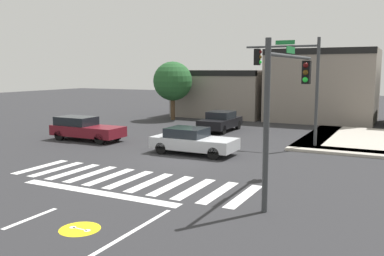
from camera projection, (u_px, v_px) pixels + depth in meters
ground_plane at (182, 159)px, 20.87m from camera, size 120.00×120.00×0.00m
crosswalk_near at (129, 179)px, 16.90m from camera, size 10.22×3.01×0.01m
bike_detector_marking at (80, 229)px, 11.65m from camera, size 1.15×1.15×0.01m
curb_corner_northeast at (380, 142)px, 25.34m from camera, size 10.00×10.60×0.15m
storefront_row at (320, 91)px, 36.11m from camera, size 25.49×7.01×6.08m
traffic_signal_northeast at (291, 73)px, 23.80m from camera, size 4.24×0.32×6.15m
traffic_signal_southeast at (288, 89)px, 14.71m from camera, size 0.32×6.05×5.32m
car_maroon at (85, 128)px, 26.25m from camera, size 4.69×1.81×1.46m
car_silver at (193, 141)px, 22.01m from camera, size 4.42×1.91×1.36m
car_black at (220, 121)px, 30.22m from camera, size 1.86×4.17×1.41m
roadside_tree at (173, 81)px, 36.58m from camera, size 3.40×3.40×5.10m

